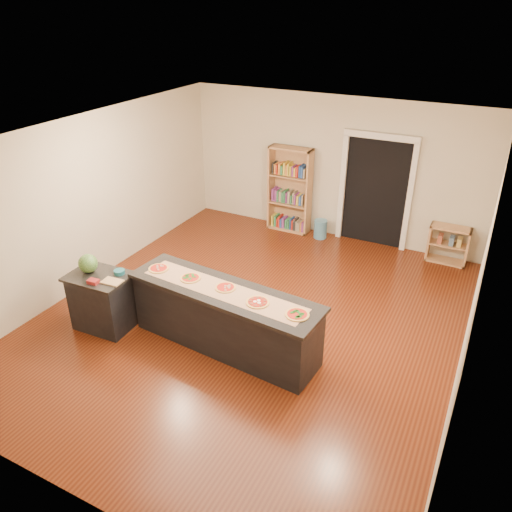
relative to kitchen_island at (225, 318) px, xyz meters
The scene contains 17 objects.
room 1.19m from the kitchen_island, 88.94° to the left, with size 6.00×7.00×2.80m.
doorway 4.36m from the kitchen_island, 77.71° to the left, with size 1.40×0.09×2.21m.
kitchen_island is the anchor object (origin of this frame).
side_counter 1.88m from the kitchen_island, 167.43° to the right, with size 0.88×0.65×0.87m.
bookshelf 4.12m from the kitchen_island, 101.16° to the left, with size 0.88×0.31×1.76m, color tan.
low_shelf 4.69m from the kitchen_island, 59.27° to the left, with size 0.71×0.30×0.71m, color tan.
waste_bin 3.95m from the kitchen_island, 90.77° to the left, with size 0.26×0.26×0.38m, color teal.
kraft_paper 0.46m from the kitchen_island, 95.16° to the right, with size 2.43×0.44×0.00m, color #9B6F50.
watermelon 2.12m from the kitchen_island, 169.10° to the right, with size 0.28×0.28×0.28m, color #144214.
cutting_board 1.65m from the kitchen_island, 163.00° to the right, with size 0.28×0.19×0.02m, color tan.
package_red 1.89m from the kitchen_island, 160.87° to the right, with size 0.15×0.11×0.05m, color maroon.
package_teal 1.67m from the kitchen_island, behind, with size 0.16×0.16×0.06m, color #195966.
pizza_a 1.21m from the kitchen_island, behind, with size 0.28×0.28×0.02m.
pizza_b 0.73m from the kitchen_island, behind, with size 0.28×0.28×0.02m.
pizza_c 0.47m from the kitchen_island, 84.84° to the left, with size 0.27×0.27×0.02m.
pizza_d 0.73m from the kitchen_island, ahead, with size 0.32×0.32×0.02m.
pizza_e 1.21m from the kitchen_island, ahead, with size 0.31×0.31×0.02m.
Camera 1 is at (2.96, -5.60, 4.44)m, focal length 35.00 mm.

